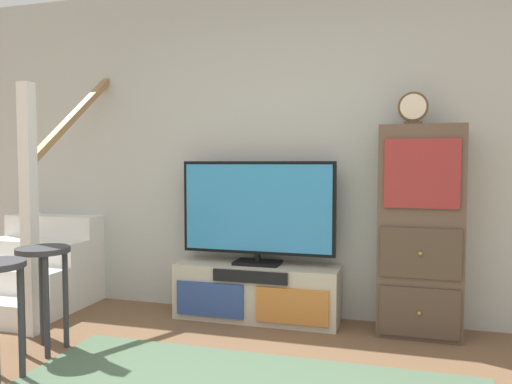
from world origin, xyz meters
TOP-DOWN VIEW (x-y plane):
  - back_wall at (0.00, 2.46)m, footprint 6.40×0.12m
  - media_console at (-0.30, 2.19)m, footprint 1.29×0.38m
  - television at (-0.30, 2.22)m, footprint 1.23×0.22m
  - side_cabinet at (0.91, 2.20)m, footprint 0.58×0.38m
  - desk_clock at (0.85, 2.19)m, footprint 0.21×0.08m
  - staircase at (-2.24, 2.20)m, footprint 1.00×1.36m
  - bar_stool_far at (-1.45, 1.17)m, footprint 0.34×0.34m

SIDE VIEW (x-z plane):
  - media_console at x=-0.30m, z-range 0.00..0.44m
  - staircase at x=-2.24m, z-range -0.73..1.47m
  - bar_stool_far at x=-1.45m, z-range 0.17..0.86m
  - side_cabinet at x=0.91m, z-range 0.00..1.50m
  - television at x=-0.30m, z-range 0.46..1.27m
  - back_wall at x=0.00m, z-range 0.00..2.70m
  - desk_clock at x=0.85m, z-range 1.50..1.74m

